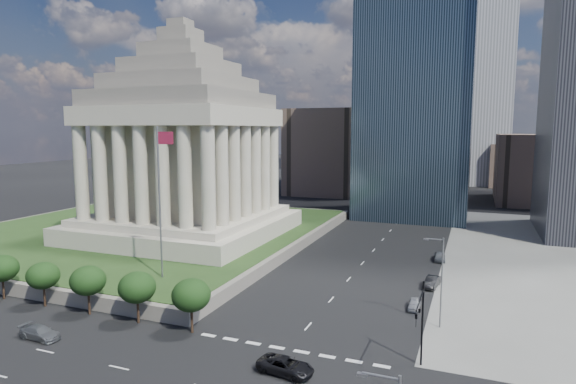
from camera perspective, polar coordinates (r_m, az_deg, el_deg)
The scene contains 16 objects.
ground at distance 130.59m, azimuth 13.93°, elevation -2.24°, with size 500.00×500.00×0.00m, color black.
plaza_terrace at distance 101.18m, azimuth -16.55°, elevation -4.61°, with size 66.00×70.00×1.80m, color slate.
plaza_lawn at distance 100.99m, azimuth -16.57°, elevation -4.08°, with size 64.00×68.00×0.10m, color #223A18.
war_memorial at distance 90.98m, azimuth -12.30°, elevation 7.22°, with size 34.00×34.00×39.00m, color #A6A18B, non-canonical shape.
flagpole at distance 64.88m, azimuth -14.88°, elevation -0.23°, with size 2.52×0.24×20.00m.
tree_row at distance 69.12m, azimuth -28.94°, elevation -9.04°, with size 53.00×4.00×6.00m, color black, non-canonical shape.
midrise_glass at distance 123.89m, azimuth 15.00°, elevation 11.14°, with size 26.00×26.00×60.00m, color black.
building_filler_ne at distance 158.95m, azimuth 27.03°, elevation 2.49°, with size 20.00×30.00×20.00m, color brown.
building_filler_nw at distance 164.61m, azimuth 5.05°, elevation 4.82°, with size 24.00×30.00×28.00m, color brown.
traffic_signal_ne at distance 44.71m, azimuth 15.44°, elevation -14.16°, with size 0.30×5.74×8.00m.
street_lamp_north at distance 55.18m, azimuth 17.59°, elevation -9.60°, with size 2.13×0.22×10.00m.
pickup_truck at distance 45.24m, azimuth -0.29°, elevation -19.91°, with size 5.18×2.39×1.44m, color black.
suv_grey at distance 57.69m, azimuth -27.33°, elevation -14.59°, with size 4.65×1.89×1.35m, color #525559.
parked_sedan_near at distance 61.35m, azimuth 14.75°, elevation -12.72°, with size 3.56×1.43×1.21m, color #9C9FA5.
parked_sedan_mid at distance 69.85m, azimuth 16.70°, elevation -10.18°, with size 1.55×4.44×1.46m, color black.
parked_sedan_far at distance 83.52m, azimuth 17.53°, elevation -7.30°, with size 4.37×1.76×1.49m, color #5A5E62.
Camera 1 is at (16.36, -27.76, 21.52)m, focal length 30.00 mm.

